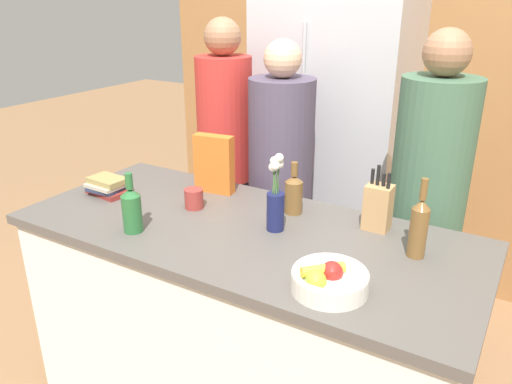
{
  "coord_description": "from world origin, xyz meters",
  "views": [
    {
      "loc": [
        0.97,
        -1.53,
        1.81
      ],
      "look_at": [
        0.0,
        0.1,
        1.05
      ],
      "focal_mm": 35.0,
      "sensor_mm": 36.0,
      "label": 1
    }
  ],
  "objects_px": {
    "flower_vase": "(276,201)",
    "bottle_vinegar": "(294,193)",
    "book_stack": "(107,186)",
    "refrigerator": "(333,133)",
    "bottle_oil": "(132,209)",
    "coffee_mug": "(194,198)",
    "cereal_box": "(214,164)",
    "bottle_wine": "(419,226)",
    "person_in_blue": "(280,178)",
    "person_at_sink": "(225,153)",
    "person_in_red_tee": "(427,198)",
    "fruit_bowl": "(329,279)",
    "knife_block": "(378,206)"
  },
  "relations": [
    {
      "from": "bottle_oil",
      "to": "bottle_wine",
      "type": "bearing_deg",
      "value": 19.98
    },
    {
      "from": "refrigerator",
      "to": "bottle_oil",
      "type": "bearing_deg",
      "value": -97.89
    },
    {
      "from": "person_at_sink",
      "to": "bottle_wine",
      "type": "bearing_deg",
      "value": -32.14
    },
    {
      "from": "fruit_bowl",
      "to": "knife_block",
      "type": "relative_size",
      "value": 0.93
    },
    {
      "from": "person_at_sink",
      "to": "refrigerator",
      "type": "bearing_deg",
      "value": 47.02
    },
    {
      "from": "flower_vase",
      "to": "bottle_vinegar",
      "type": "bearing_deg",
      "value": 93.93
    },
    {
      "from": "fruit_bowl",
      "to": "coffee_mug",
      "type": "xyz_separation_m",
      "value": [
        -0.77,
        0.31,
        0.0
      ]
    },
    {
      "from": "coffee_mug",
      "to": "person_in_red_tee",
      "type": "height_order",
      "value": "person_in_red_tee"
    },
    {
      "from": "coffee_mug",
      "to": "bottle_oil",
      "type": "relative_size",
      "value": 0.42
    },
    {
      "from": "cereal_box",
      "to": "bottle_vinegar",
      "type": "xyz_separation_m",
      "value": [
        0.43,
        -0.03,
        -0.05
      ]
    },
    {
      "from": "bottle_wine",
      "to": "person_in_blue",
      "type": "bearing_deg",
      "value": 147.19
    },
    {
      "from": "bottle_vinegar",
      "to": "bottle_wine",
      "type": "bearing_deg",
      "value": -11.92
    },
    {
      "from": "cereal_box",
      "to": "bottle_wine",
      "type": "distance_m",
      "value": 0.99
    },
    {
      "from": "fruit_bowl",
      "to": "bottle_oil",
      "type": "relative_size",
      "value": 1.01
    },
    {
      "from": "refrigerator",
      "to": "bottle_oil",
      "type": "xyz_separation_m",
      "value": [
        -0.21,
        -1.52,
        0.01
      ]
    },
    {
      "from": "person_at_sink",
      "to": "person_in_red_tee",
      "type": "height_order",
      "value": "person_at_sink"
    },
    {
      "from": "refrigerator",
      "to": "knife_block",
      "type": "distance_m",
      "value": 1.17
    },
    {
      "from": "flower_vase",
      "to": "bottle_vinegar",
      "type": "distance_m",
      "value": 0.19
    },
    {
      "from": "knife_block",
      "to": "person_in_blue",
      "type": "bearing_deg",
      "value": 148.59
    },
    {
      "from": "fruit_bowl",
      "to": "knife_block",
      "type": "xyz_separation_m",
      "value": [
        -0.01,
        0.52,
        0.05
      ]
    },
    {
      "from": "fruit_bowl",
      "to": "bottle_wine",
      "type": "distance_m",
      "value": 0.42
    },
    {
      "from": "book_stack",
      "to": "refrigerator",
      "type": "bearing_deg",
      "value": 65.38
    },
    {
      "from": "person_at_sink",
      "to": "person_in_blue",
      "type": "relative_size",
      "value": 1.05
    },
    {
      "from": "person_in_red_tee",
      "to": "cereal_box",
      "type": "bearing_deg",
      "value": -152.67
    },
    {
      "from": "cereal_box",
      "to": "bottle_vinegar",
      "type": "distance_m",
      "value": 0.44
    },
    {
      "from": "flower_vase",
      "to": "bottle_oil",
      "type": "distance_m",
      "value": 0.56
    },
    {
      "from": "fruit_bowl",
      "to": "bottle_oil",
      "type": "xyz_separation_m",
      "value": [
        -0.83,
        0.0,
        0.05
      ]
    },
    {
      "from": "knife_block",
      "to": "person_at_sink",
      "type": "xyz_separation_m",
      "value": [
        -1.03,
        0.44,
        -0.06
      ]
    },
    {
      "from": "refrigerator",
      "to": "cereal_box",
      "type": "bearing_deg",
      "value": -100.11
    },
    {
      "from": "knife_block",
      "to": "coffee_mug",
      "type": "relative_size",
      "value": 2.57
    },
    {
      "from": "flower_vase",
      "to": "coffee_mug",
      "type": "height_order",
      "value": "flower_vase"
    },
    {
      "from": "knife_block",
      "to": "bottle_oil",
      "type": "bearing_deg",
      "value": -147.88
    },
    {
      "from": "person_at_sink",
      "to": "person_in_blue",
      "type": "height_order",
      "value": "person_at_sink"
    },
    {
      "from": "refrigerator",
      "to": "person_in_blue",
      "type": "relative_size",
      "value": 1.26
    },
    {
      "from": "knife_block",
      "to": "person_in_red_tee",
      "type": "height_order",
      "value": "person_in_red_tee"
    },
    {
      "from": "flower_vase",
      "to": "fruit_bowl",
      "type": "bearing_deg",
      "value": -40.16
    },
    {
      "from": "book_stack",
      "to": "person_in_blue",
      "type": "height_order",
      "value": "person_in_blue"
    },
    {
      "from": "flower_vase",
      "to": "bottle_oil",
      "type": "height_order",
      "value": "flower_vase"
    },
    {
      "from": "person_in_red_tee",
      "to": "fruit_bowl",
      "type": "bearing_deg",
      "value": -91.9
    },
    {
      "from": "book_stack",
      "to": "bottle_oil",
      "type": "xyz_separation_m",
      "value": [
        0.38,
        -0.23,
        0.06
      ]
    },
    {
      "from": "flower_vase",
      "to": "person_at_sink",
      "type": "bearing_deg",
      "value": 136.13
    },
    {
      "from": "flower_vase",
      "to": "book_stack",
      "type": "distance_m",
      "value": 0.86
    },
    {
      "from": "coffee_mug",
      "to": "person_in_blue",
      "type": "height_order",
      "value": "person_in_blue"
    },
    {
      "from": "person_in_blue",
      "to": "flower_vase",
      "type": "bearing_deg",
      "value": -63.64
    },
    {
      "from": "bottle_wine",
      "to": "bottle_oil",
      "type": "bearing_deg",
      "value": -160.02
    },
    {
      "from": "flower_vase",
      "to": "book_stack",
      "type": "relative_size",
      "value": 1.53
    },
    {
      "from": "flower_vase",
      "to": "book_stack",
      "type": "xyz_separation_m",
      "value": [
        -0.86,
        -0.07,
        -0.08
      ]
    },
    {
      "from": "fruit_bowl",
      "to": "cereal_box",
      "type": "height_order",
      "value": "cereal_box"
    },
    {
      "from": "refrigerator",
      "to": "flower_vase",
      "type": "bearing_deg",
      "value": -77.72
    },
    {
      "from": "knife_block",
      "to": "bottle_vinegar",
      "type": "bearing_deg",
      "value": -175.12
    }
  ]
}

